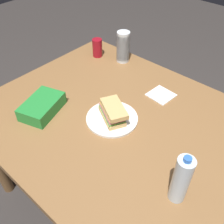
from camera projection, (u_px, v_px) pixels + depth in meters
ground_plane at (118, 196)px, 1.82m from camera, size 8.00×8.00×0.00m
dining_table at (120, 131)px, 1.37m from camera, size 1.41×1.12×0.75m
paper_plate at (112, 118)px, 1.31m from camera, size 0.26×0.26×0.01m
sandwich at (113, 112)px, 1.27m from camera, size 0.21×0.16×0.08m
soda_can_red at (97, 48)px, 1.74m from camera, size 0.07×0.07×0.12m
chip_bag at (42, 106)px, 1.33m from camera, size 0.21×0.27×0.07m
water_bottle_tall at (181, 180)px, 0.92m from camera, size 0.06×0.06×0.24m
plastic_cup_stack at (123, 47)px, 1.66m from camera, size 0.08×0.08×0.20m
paper_napkin at (161, 95)px, 1.45m from camera, size 0.14×0.14×0.01m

